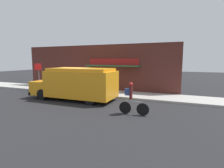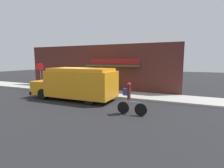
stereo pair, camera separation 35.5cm
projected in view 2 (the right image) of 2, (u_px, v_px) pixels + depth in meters
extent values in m
plane|color=#232326|center=(79.00, 95.00, 14.47)|extent=(70.00, 70.00, 0.00)
cube|color=#ADAAA3|center=(88.00, 91.00, 15.63)|extent=(28.00, 2.59, 0.15)
cube|color=#4C231E|center=(95.00, 68.00, 16.65)|extent=(15.57, 0.18, 4.25)
cube|color=maroon|center=(114.00, 63.00, 15.66)|extent=(4.76, 0.05, 0.70)
cube|color=#235633|center=(112.00, 66.00, 15.39)|extent=(5.00, 0.73, 0.10)
cube|color=orange|center=(81.00, 84.00, 12.46)|extent=(4.89, 2.39, 1.82)
cube|color=orange|center=(48.00, 87.00, 13.75)|extent=(1.46, 2.15, 1.00)
cube|color=orange|center=(81.00, 70.00, 12.32)|extent=(4.50, 2.20, 0.19)
cube|color=black|center=(41.00, 91.00, 14.07)|extent=(0.16, 2.27, 0.24)
cube|color=red|center=(77.00, 80.00, 14.25)|extent=(0.03, 0.44, 0.44)
cylinder|color=black|center=(61.00, 90.00, 14.52)|extent=(0.79, 0.27, 0.78)
cylinder|color=black|center=(43.00, 94.00, 12.71)|extent=(0.79, 0.27, 0.78)
cylinder|color=black|center=(103.00, 93.00, 12.99)|extent=(0.79, 0.27, 0.78)
cylinder|color=black|center=(89.00, 99.00, 11.18)|extent=(0.79, 0.27, 0.78)
cylinder|color=black|center=(141.00, 110.00, 8.95)|extent=(0.66, 0.05, 0.66)
cylinder|color=black|center=(123.00, 108.00, 9.32)|extent=(0.66, 0.05, 0.66)
cylinder|color=#999EA3|center=(132.00, 102.00, 9.08)|extent=(0.90, 0.06, 0.04)
cylinder|color=#999EA3|center=(129.00, 100.00, 9.14)|extent=(0.04, 0.04, 0.12)
cube|color=#561E1E|center=(129.00, 93.00, 9.08)|extent=(0.12, 0.20, 0.68)
sphere|color=red|center=(129.00, 84.00, 9.02)|extent=(0.20, 0.20, 0.20)
cube|color=navy|center=(126.00, 92.00, 9.15)|extent=(0.26, 0.15, 0.36)
cylinder|color=slate|center=(41.00, 76.00, 16.51)|extent=(0.07, 0.07, 2.44)
cube|color=red|center=(40.00, 67.00, 16.35)|extent=(0.45, 0.45, 0.60)
cylinder|color=#2D5138|center=(58.00, 83.00, 17.50)|extent=(0.49, 0.49, 0.90)
cylinder|color=black|center=(58.00, 78.00, 17.44)|extent=(0.50, 0.50, 0.04)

